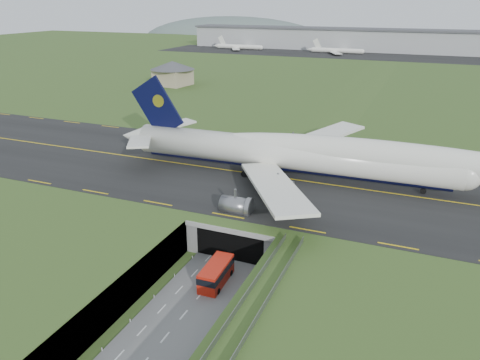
% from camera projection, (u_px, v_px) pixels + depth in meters
% --- Properties ---
extents(ground, '(900.00, 900.00, 0.00)m').
position_uv_depth(ground, '(209.00, 286.00, 71.52)').
color(ground, '#375421').
rests_on(ground, ground).
extents(airfield_deck, '(800.00, 800.00, 6.00)m').
position_uv_depth(airfield_deck, '(208.00, 269.00, 70.43)').
color(airfield_deck, gray).
rests_on(airfield_deck, ground).
extents(trench_road, '(12.00, 75.00, 0.20)m').
position_uv_depth(trench_road, '(185.00, 313.00, 65.01)').
color(trench_road, slate).
rests_on(trench_road, ground).
extents(taxiway, '(800.00, 44.00, 0.18)m').
position_uv_depth(taxiway, '(277.00, 177.00, 97.79)').
color(taxiway, black).
rests_on(taxiway, airfield_deck).
extents(tunnel_portal, '(17.00, 22.30, 6.00)m').
position_uv_depth(tunnel_portal, '(249.00, 221.00, 84.73)').
color(tunnel_portal, gray).
rests_on(tunnel_portal, ground).
extents(jumbo_jet, '(94.26, 60.72, 20.09)m').
position_uv_depth(jumbo_jet, '(320.00, 156.00, 94.18)').
color(jumbo_jet, white).
rests_on(jumbo_jet, ground).
extents(shuttle_tram, '(3.35, 8.10, 3.25)m').
position_uv_depth(shuttle_tram, '(216.00, 273.00, 71.43)').
color(shuttle_tram, red).
rests_on(shuttle_tram, ground).
extents(service_building, '(21.31, 21.31, 10.30)m').
position_uv_depth(service_building, '(173.00, 71.00, 200.21)').
color(service_building, tan).
rests_on(service_building, ground).
extents(cargo_terminal, '(320.00, 67.00, 15.60)m').
position_uv_depth(cargo_terminal, '(396.00, 41.00, 324.84)').
color(cargo_terminal, '#B2B2B2').
rests_on(cargo_terminal, ground).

